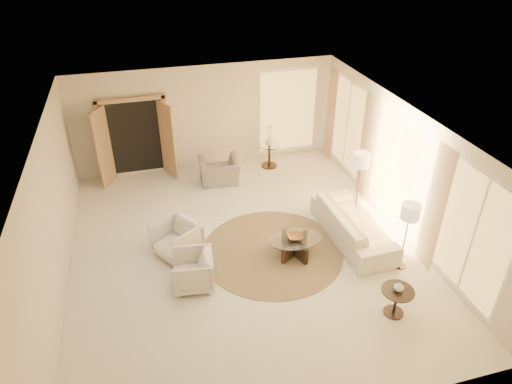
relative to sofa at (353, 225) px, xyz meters
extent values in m
cube|color=silver|center=(-2.38, 0.27, -0.36)|extent=(7.00, 8.00, 0.02)
cube|color=white|center=(-2.38, 0.27, 2.45)|extent=(7.00, 8.00, 0.02)
cube|color=beige|center=(-2.38, 4.27, 1.05)|extent=(7.00, 0.04, 2.80)
cube|color=beige|center=(-2.38, -3.73, 1.05)|extent=(7.00, 0.04, 2.80)
cube|color=beige|center=(-5.88, 0.27, 1.05)|extent=(0.04, 8.00, 2.80)
cube|color=beige|center=(1.12, 0.27, 1.05)|extent=(0.04, 8.00, 2.80)
cube|color=tan|center=(-4.28, 4.16, 0.73)|extent=(1.80, 0.12, 2.16)
cube|color=tan|center=(-5.08, 3.89, 0.68)|extent=(0.35, 0.66, 2.00)
cube|color=tan|center=(-3.48, 3.89, 0.68)|extent=(0.35, 0.66, 2.00)
cylinder|color=#473720|center=(-1.80, 0.02, -0.35)|extent=(3.39, 3.39, 0.01)
imported|color=silver|center=(0.00, 0.00, 0.00)|extent=(1.03, 2.44, 0.70)
imported|color=silver|center=(-3.71, 0.45, 0.06)|extent=(1.07, 1.09, 0.83)
imported|color=silver|center=(-3.54, -0.55, 0.03)|extent=(0.79, 0.83, 0.77)
imported|color=gray|center=(-2.29, 3.17, 0.09)|extent=(1.05, 0.72, 0.88)
cube|color=black|center=(-1.39, -0.20, -0.17)|extent=(0.31, 0.83, 0.37)
cube|color=black|center=(-1.39, -0.20, -0.17)|extent=(0.72, 0.56, 0.37)
cylinder|color=white|center=(-1.39, -0.20, 0.05)|extent=(1.42, 1.42, 0.02)
cylinder|color=black|center=(-0.24, -2.21, -0.34)|extent=(0.35, 0.35, 0.03)
cylinder|color=black|center=(-0.24, -2.21, -0.09)|extent=(0.05, 0.05, 0.50)
cylinder|color=black|center=(-0.24, -2.21, 0.17)|extent=(0.57, 0.57, 0.03)
cylinder|color=#2D2217|center=(-0.77, 3.67, -0.34)|extent=(0.44, 0.44, 0.03)
cylinder|color=#2D2217|center=(-0.77, 3.67, -0.03)|extent=(0.07, 0.07, 0.63)
cylinder|color=white|center=(-0.77, 3.67, 0.29)|extent=(0.57, 0.57, 0.03)
cylinder|color=#2D2217|center=(0.52, 0.92, -0.34)|extent=(0.26, 0.26, 0.03)
cylinder|color=#2D2217|center=(0.52, 0.92, 0.31)|extent=(0.03, 0.03, 1.31)
cylinder|color=#C6B88F|center=(0.52, 0.92, 1.04)|extent=(0.38, 0.38, 0.32)
cylinder|color=#2D2217|center=(0.52, -1.10, -0.34)|extent=(0.25, 0.25, 0.03)
cylinder|color=#2D2217|center=(0.52, -1.10, 0.27)|extent=(0.03, 0.03, 1.24)
cylinder|color=#C6B88F|center=(0.52, -1.10, 0.95)|extent=(0.35, 0.35, 0.30)
imported|color=brown|center=(-1.39, -0.20, 0.10)|extent=(0.35, 0.35, 0.08)
imported|color=silver|center=(-0.24, -2.21, 0.27)|extent=(0.18, 0.18, 0.18)
imported|color=silver|center=(-0.77, 3.67, 0.42)|extent=(0.27, 0.27, 0.24)
camera|label=1|loc=(-4.12, -7.14, 5.68)|focal=32.00mm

